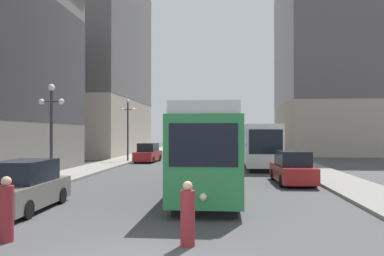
# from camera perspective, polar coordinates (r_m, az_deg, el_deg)

# --- Properties ---
(sidewalk_left) EXTENTS (2.95, 120.00, 0.15)m
(sidewalk_left) POSITION_cam_1_polar(r_m,az_deg,el_deg) (48.99, -7.22, -3.91)
(sidewalk_left) COLOR gray
(sidewalk_left) RESTS_ON ground
(sidewalk_right) EXTENTS (2.95, 120.00, 0.15)m
(sidewalk_right) POSITION_cam_1_polar(r_m,az_deg,el_deg) (48.40, 12.51, -3.94)
(sidewalk_right) COLOR gray
(sidewalk_right) RESTS_ON ground
(streetcar) EXTENTS (2.72, 12.70, 3.89)m
(streetcar) POSITION_cam_1_polar(r_m,az_deg,el_deg) (18.61, 2.80, -2.96)
(streetcar) COLOR black
(streetcar) RESTS_ON ground
(transit_bus) EXTENTS (2.82, 11.94, 3.45)m
(transit_bus) POSITION_cam_1_polar(r_m,az_deg,el_deg) (32.97, 9.88, -2.22)
(transit_bus) COLOR black
(transit_bus) RESTS_ON ground
(parked_car_left_near) EXTENTS (2.08, 4.61, 1.82)m
(parked_car_left_near) POSITION_cam_1_polar(r_m,az_deg,el_deg) (37.81, -6.47, -3.70)
(parked_car_left_near) COLOR black
(parked_car_left_near) RESTS_ON ground
(parked_car_left_mid) EXTENTS (1.99, 4.67, 1.82)m
(parked_car_left_mid) POSITION_cam_1_polar(r_m,az_deg,el_deg) (15.62, -23.43, -7.97)
(parked_car_left_mid) COLOR black
(parked_car_left_mid) RESTS_ON ground
(parked_car_right_far) EXTENTS (1.98, 4.93, 1.82)m
(parked_car_right_far) POSITION_cam_1_polar(r_m,az_deg,el_deg) (22.46, 14.50, -5.76)
(parked_car_right_far) COLOR black
(parked_car_right_far) RESTS_ON ground
(pedestrian_crossing_near) EXTENTS (0.38, 0.38, 1.70)m
(pedestrian_crossing_near) POSITION_cam_1_polar(r_m,az_deg,el_deg) (11.41, -25.62, -10.96)
(pedestrian_crossing_near) COLOR maroon
(pedestrian_crossing_near) RESTS_ON ground
(pedestrian_crossing_far) EXTENTS (0.36, 0.36, 1.63)m
(pedestrian_crossing_far) POSITION_cam_1_polar(r_m,az_deg,el_deg) (9.97, -0.64, -12.75)
(pedestrian_crossing_far) COLOR maroon
(pedestrian_crossing_far) RESTS_ON ground
(lamp_post_left_near) EXTENTS (1.41, 0.36, 5.28)m
(lamp_post_left_near) POSITION_cam_1_polar(r_m,az_deg,el_deg) (22.07, -19.95, 1.43)
(lamp_post_left_near) COLOR #333338
(lamp_post_left_near) RESTS_ON sidewalk_left
(lamp_post_left_far) EXTENTS (1.41, 0.36, 5.92)m
(lamp_post_left_far) POSITION_cam_1_polar(r_m,az_deg,el_deg) (37.82, -9.40, 1.10)
(lamp_post_left_far) COLOR #333338
(lamp_post_left_far) RESTS_ON sidewalk_left
(building_left_corner) EXTENTS (15.36, 22.71, 28.53)m
(building_left_corner) POSITION_cam_1_polar(r_m,az_deg,el_deg) (54.85, -15.99, 11.84)
(building_left_corner) COLOR #A89E8E
(building_left_corner) RESTS_ON ground
(building_right_corner) EXTENTS (15.83, 17.80, 27.38)m
(building_right_corner) POSITION_cam_1_polar(r_m,az_deg,el_deg) (57.25, 20.83, 10.72)
(building_right_corner) COLOR #A89E8E
(building_right_corner) RESTS_ON ground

